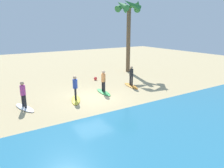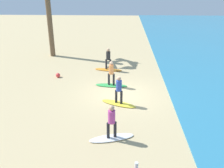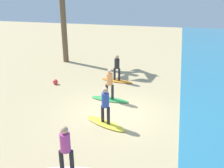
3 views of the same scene
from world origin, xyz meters
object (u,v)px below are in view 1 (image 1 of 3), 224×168
object	(u,v)px
surfboard_orange	(131,86)
palm_tree	(129,14)
surfer_white	(23,92)
surfboard_white	(25,108)
surfer_green	(103,80)
surfboard_yellow	(76,100)
surfer_orange	(131,74)
surfer_yellow	(75,86)
surfboard_green	(104,92)
beach_ball	(95,78)

from	to	relation	value
surfboard_orange	palm_tree	distance (m)	8.74
surfboard_orange	palm_tree	xyz separation A→B (m)	(-3.46, -5.16, 6.15)
surfboard_orange	surfer_white	world-z (taller)	surfer_white
surfboard_white	surfer_green	bearing A→B (deg)	76.81
surfer_green	surfboard_white	distance (m)	5.86
surfboard_yellow	surfer_white	world-z (taller)	surfer_white
surfer_orange	surfer_yellow	size ratio (longest dim) A/B	1.00
surfboard_yellow	surfboard_white	size ratio (longest dim) A/B	1.00
surfboard_yellow	palm_tree	bearing A→B (deg)	146.92
surfer_yellow	surfboard_orange	bearing A→B (deg)	-171.06
surfer_yellow	surfboard_white	distance (m)	3.43
surfboard_orange	surfer_yellow	world-z (taller)	surfer_yellow
surfboard_orange	surfer_green	world-z (taller)	surfer_green
surfboard_green	surfer_green	world-z (taller)	surfer_green
surfboard_orange	palm_tree	size ratio (longest dim) A/B	0.27
surfboard_orange	surfboard_white	size ratio (longest dim) A/B	1.00
surfboard_orange	surfboard_green	xyz separation A→B (m)	(2.89, 0.33, 0.00)
surfboard_orange	surfboard_green	size ratio (longest dim) A/B	1.00
surfboard_orange	surfer_yellow	bearing A→B (deg)	-71.90
surfer_green	palm_tree	bearing A→B (deg)	-139.15
surfer_yellow	surfboard_white	world-z (taller)	surfer_yellow
surfboard_orange	surfer_orange	distance (m)	0.99
surfer_orange	palm_tree	distance (m)	8.07
surfer_white	palm_tree	world-z (taller)	palm_tree
palm_tree	beach_ball	bearing A→B (deg)	17.83
surfer_white	beach_ball	size ratio (longest dim) A/B	5.23
surfboard_yellow	surfboard_white	world-z (taller)	same
palm_tree	surfer_yellow	bearing A→B (deg)	34.16
surfer_yellow	surfer_white	bearing A→B (deg)	-5.11
surfboard_green	beach_ball	world-z (taller)	beach_ball
surfer_yellow	palm_tree	world-z (taller)	palm_tree
surfer_orange	surfboard_white	distance (m)	8.74
surfboard_yellow	surfer_white	bearing A→B (deg)	-72.36
surfboard_green	surfer_white	bearing A→B (deg)	-82.50
surfboard_orange	surfboard_yellow	xyz separation A→B (m)	(5.39, 0.85, 0.00)
surfboard_orange	surfboard_yellow	size ratio (longest dim) A/B	1.00
surfboard_yellow	beach_ball	world-z (taller)	beach_ball
surfboard_white	beach_ball	size ratio (longest dim) A/B	6.69
surfboard_green	surfboard_white	size ratio (longest dim) A/B	1.00
beach_ball	surfboard_orange	bearing A→B (deg)	113.06
surfer_green	surfboard_green	bearing A→B (deg)	-90.00
surfboard_orange	surfboard_white	world-z (taller)	same
surfboard_yellow	surfboard_green	bearing A→B (deg)	124.39
surfboard_green	beach_ball	xyz separation A→B (m)	(-1.38, -3.89, 0.11)
surfboard_orange	palm_tree	world-z (taller)	palm_tree
surfboard_yellow	beach_ball	distance (m)	5.87
surfboard_green	surfer_yellow	xyz separation A→B (m)	(2.50, 0.51, 0.99)
surfer_yellow	surfboard_white	size ratio (longest dim) A/B	0.78
surfer_orange	surfer_yellow	bearing A→B (deg)	8.94
surfboard_yellow	surfer_yellow	bearing A→B (deg)	-157.24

